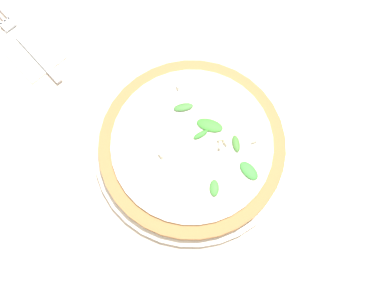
{
  "coord_description": "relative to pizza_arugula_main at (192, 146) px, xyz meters",
  "views": [
    {
      "loc": [
        -0.12,
        0.19,
        0.75
      ],
      "look_at": [
        -0.01,
        -0.01,
        0.03
      ],
      "focal_mm": 42.0,
      "sensor_mm": 36.0,
      "label": 1
    }
  ],
  "objects": [
    {
      "name": "napkin",
      "position": [
        0.36,
        -0.02,
        -0.01
      ],
      "size": [
        0.14,
        0.12,
        0.01
      ],
      "rotation": [
        0.0,
        0.0,
        -0.31
      ],
      "color": "silver",
      "rests_on": "ground_plane"
    },
    {
      "name": "pizza_arugula_main",
      "position": [
        0.0,
        0.0,
        0.0
      ],
      "size": [
        0.34,
        0.34,
        0.05
      ],
      "color": "silver",
      "rests_on": "ground_plane"
    },
    {
      "name": "fork",
      "position": [
        0.37,
        -0.03,
        -0.01
      ],
      "size": [
        0.2,
        0.08,
        0.0
      ],
      "rotation": [
        0.0,
        0.0,
        -0.32
      ],
      "color": "silver",
      "rests_on": "ground_plane"
    },
    {
      "name": "ground_plane",
      "position": [
        0.01,
        0.01,
        -0.02
      ],
      "size": [
        6.0,
        6.0,
        0.0
      ],
      "primitive_type": "plane",
      "color": "beige"
    }
  ]
}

